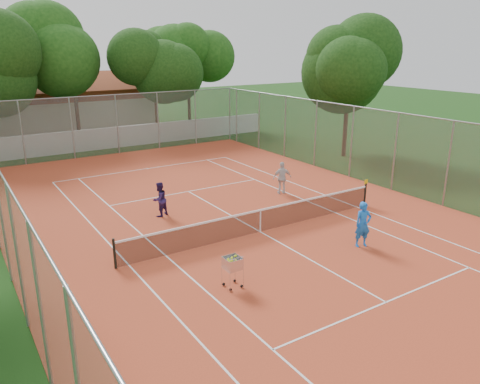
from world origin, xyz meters
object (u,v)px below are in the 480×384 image
tennis_net (260,220)px  clubhouse (49,105)px  player_near (363,224)px  player_far_left (160,199)px  player_far_right (282,178)px  ball_hopper (233,271)px

tennis_net → clubhouse: clubhouse is taller
tennis_net → player_near: player_near is taller
clubhouse → player_far_left: 25.18m
player_far_left → player_far_right: player_far_right is taller
player_far_left → player_far_right: (6.46, -0.31, 0.05)m
player_far_left → player_far_right: size_ratio=0.94×
clubhouse → player_far_right: clubhouse is taller
player_near → tennis_net: bearing=144.3°
ball_hopper → player_near: bearing=18.9°
player_near → player_far_left: size_ratio=1.13×
player_far_right → ball_hopper: size_ratio=1.49×
clubhouse → player_far_right: 26.14m
tennis_net → ball_hopper: bearing=-135.8°
tennis_net → player_near: size_ratio=6.90×
clubhouse → player_near: (4.39, -32.17, -1.32)m
player_near → ball_hopper: (-5.68, -0.03, -0.31)m
tennis_net → clubhouse: (-2.00, 29.00, 1.69)m
clubhouse → player_far_right: size_ratio=10.06×
clubhouse → player_far_left: size_ratio=10.75×
player_near → ball_hopper: 5.69m
player_far_left → ball_hopper: bearing=62.3°
clubhouse → player_far_left: bearing=-91.4°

